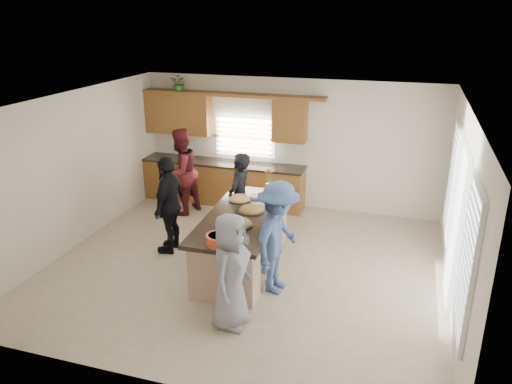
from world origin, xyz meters
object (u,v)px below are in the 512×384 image
(woman_left_mid, at_px, (181,172))
(salad_bowl, at_px, (219,239))
(woman_left_front, at_px, (169,204))
(island, at_px, (243,242))
(woman_left_back, at_px, (240,197))
(woman_right_back, at_px, (278,238))
(woman_right_front, at_px, (231,271))

(woman_left_mid, bearing_deg, salad_bowl, 52.45)
(woman_left_front, bearing_deg, woman_left_mid, -164.14)
(salad_bowl, relative_size, woman_left_front, 0.22)
(island, xyz_separation_m, woman_left_back, (-0.41, 1.01, 0.39))
(woman_left_mid, bearing_deg, woman_left_back, 80.40)
(island, bearing_deg, woman_left_mid, 134.53)
(woman_left_back, relative_size, woman_right_back, 0.95)
(island, height_order, woman_right_front, woman_right_front)
(salad_bowl, xyz_separation_m, woman_left_mid, (-2.04, 3.01, -0.11))
(woman_right_back, bearing_deg, salad_bowl, 137.89)
(woman_left_back, distance_m, woman_left_mid, 1.81)
(island, height_order, woman_left_back, woman_left_back)
(island, bearing_deg, woman_right_back, -39.63)
(island, xyz_separation_m, woman_left_front, (-1.44, 0.19, 0.44))
(woman_left_front, bearing_deg, woman_left_back, 125.85)
(woman_left_mid, height_order, woman_left_front, woman_left_mid)
(island, distance_m, woman_left_back, 1.16)
(salad_bowl, xyz_separation_m, woman_left_front, (-1.47, 1.34, -0.14))
(salad_bowl, xyz_separation_m, woman_right_back, (0.71, 0.58, -0.14))
(woman_right_front, bearing_deg, woman_left_front, 48.49)
(island, bearing_deg, woman_left_front, 169.95)
(salad_bowl, xyz_separation_m, woman_right_front, (0.35, -0.48, -0.21))
(island, height_order, woman_right_back, woman_right_back)
(woman_left_front, height_order, woman_right_back, woman_right_back)
(woman_left_front, bearing_deg, island, 79.76)
(woman_left_back, distance_m, woman_right_front, 2.76)
(woman_left_mid, bearing_deg, woman_right_back, 66.94)
(woman_left_back, height_order, woman_right_front, woman_left_back)
(island, distance_m, salad_bowl, 1.28)
(island, xyz_separation_m, woman_left_mid, (-2.00, 1.86, 0.47))
(woman_left_front, bearing_deg, woman_right_back, 68.23)
(woman_left_front, relative_size, woman_right_front, 1.08)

